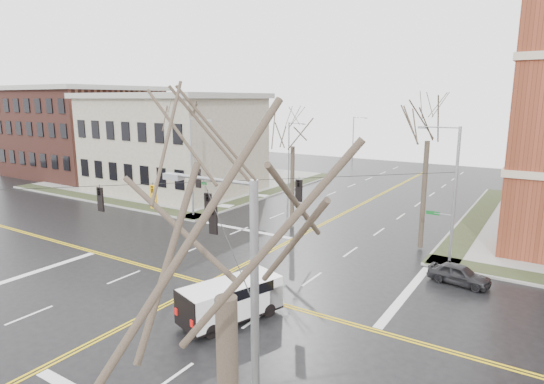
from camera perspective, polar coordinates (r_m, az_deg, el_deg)
The scene contains 18 objects.
ground at distance 28.03m, azimuth -8.17°, elevation -11.31°, with size 120.00×120.00×0.00m, color black.
sidewalks at distance 28.00m, azimuth -8.18°, elevation -11.16°, with size 80.00×80.00×0.17m.
road_markings at distance 28.03m, azimuth -8.17°, elevation -11.30°, with size 100.00×100.00×0.01m.
civic_building_a at distance 55.74m, azimuth -12.18°, elevation 5.84°, with size 18.00×14.00×11.00m, color gray.
civic_building_b at distance 72.28m, azimuth -22.52°, elevation 6.89°, with size 18.00×16.00×12.00m, color #572C24.
signal_pole_ne at distance 32.01m, azimuth 21.67°, elevation 0.14°, with size 2.75×0.22×9.00m.
signal_pole_nw at distance 42.38m, azimuth -9.90°, elevation 3.43°, with size 2.75×0.22×9.00m.
signal_pole_se at distance 11.43m, azimuth -2.91°, elevation -19.58°, with size 2.75×0.22×9.00m.
span_wires at distance 26.26m, azimuth -8.56°, elevation 1.26°, with size 23.02×23.02×0.03m.
traffic_signals at distance 25.91m, azimuth -9.48°, elevation -0.60°, with size 8.21×8.26×1.30m.
streetlight_north_a at distance 55.29m, azimuth 2.25°, elevation 4.97°, with size 2.30×0.20×8.00m.
streetlight_north_b at distance 73.18m, azimuth 10.23°, elevation 6.43°, with size 2.30×0.20×8.00m.
cargo_van at distance 23.32m, azimuth -4.73°, elevation -12.98°, with size 3.58×5.56×1.98m.
parked_car_a at distance 29.69m, azimuth 22.43°, elevation -9.51°, with size 1.44×3.57×1.22m, color black.
tree_nw_far at distance 45.44m, azimuth -11.56°, elevation 8.37°, with size 4.00×4.00×11.71m.
tree_nw_near at distance 38.34m, azimuth 2.62°, elevation 6.40°, with size 4.00×4.00×10.18m.
tree_ne at distance 33.83m, azimuth 18.98°, elevation 6.95°, with size 4.00×4.00×11.72m.
tree_se at distance 7.20m, azimuth -5.87°, elevation -9.35°, with size 4.00×4.00×11.47m.
Camera 1 is at (17.03, -19.43, 10.87)m, focal length 30.00 mm.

